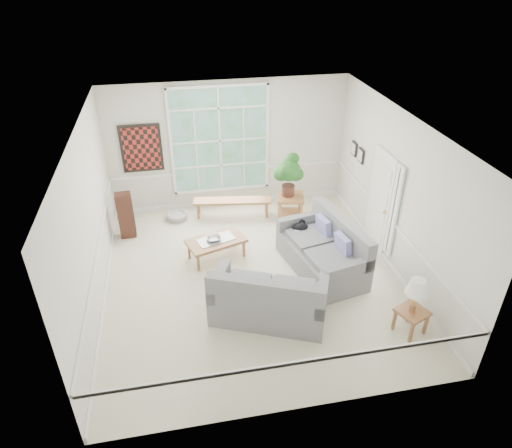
# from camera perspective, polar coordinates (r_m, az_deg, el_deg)

# --- Properties ---
(floor) EXTENTS (5.50, 6.00, 0.01)m
(floor) POSITION_cam_1_polar(r_m,az_deg,el_deg) (8.82, -0.39, -6.59)
(floor) COLOR beige
(floor) RESTS_ON ground
(ceiling) EXTENTS (5.50, 6.00, 0.02)m
(ceiling) POSITION_cam_1_polar(r_m,az_deg,el_deg) (7.36, -0.48, 12.16)
(ceiling) COLOR white
(ceiling) RESTS_ON ground
(wall_back) EXTENTS (5.50, 0.02, 3.00)m
(wall_back) POSITION_cam_1_polar(r_m,az_deg,el_deg) (10.66, -3.45, 9.76)
(wall_back) COLOR silver
(wall_back) RESTS_ON ground
(wall_front) EXTENTS (5.50, 0.02, 3.00)m
(wall_front) POSITION_cam_1_polar(r_m,az_deg,el_deg) (5.63, 5.36, -12.98)
(wall_front) COLOR silver
(wall_front) RESTS_ON ground
(wall_left) EXTENTS (0.02, 6.00, 3.00)m
(wall_left) POSITION_cam_1_polar(r_m,az_deg,el_deg) (8.02, -20.12, -0.02)
(wall_left) COLOR silver
(wall_left) RESTS_ON ground
(wall_right) EXTENTS (0.02, 6.00, 3.00)m
(wall_right) POSITION_cam_1_polar(r_m,az_deg,el_deg) (8.85, 17.39, 3.54)
(wall_right) COLOR silver
(wall_right) RESTS_ON ground
(window_back) EXTENTS (2.30, 0.08, 2.40)m
(window_back) POSITION_cam_1_polar(r_m,az_deg,el_deg) (10.55, -4.54, 10.35)
(window_back) COLOR white
(window_back) RESTS_ON wall_back
(entry_door) EXTENTS (0.08, 0.90, 2.10)m
(entry_door) POSITION_cam_1_polar(r_m,az_deg,el_deg) (9.50, 15.19, 2.81)
(entry_door) COLOR white
(entry_door) RESTS_ON floor
(door_sidelight) EXTENTS (0.08, 0.26, 1.90)m
(door_sidelight) POSITION_cam_1_polar(r_m,az_deg,el_deg) (8.97, 16.90, 1.45)
(door_sidelight) COLOR white
(door_sidelight) RESTS_ON wall_right
(wall_art) EXTENTS (0.90, 0.06, 1.10)m
(wall_art) POSITION_cam_1_polar(r_m,az_deg,el_deg) (10.53, -14.13, 9.15)
(wall_art) COLOR #591816
(wall_art) RESTS_ON wall_back
(wall_frame_near) EXTENTS (0.04, 0.26, 0.32)m
(wall_frame_near) POSITION_cam_1_polar(r_m,az_deg,el_deg) (10.22, 12.94, 8.33)
(wall_frame_near) COLOR black
(wall_frame_near) RESTS_ON wall_right
(wall_frame_far) EXTENTS (0.04, 0.26, 0.32)m
(wall_frame_far) POSITION_cam_1_polar(r_m,az_deg,el_deg) (10.56, 12.12, 9.18)
(wall_frame_far) COLOR black
(wall_frame_far) RESTS_ON wall_right
(loveseat_right) EXTENTS (1.40, 2.12, 1.06)m
(loveseat_right) POSITION_cam_1_polar(r_m,az_deg,el_deg) (8.79, 8.25, -2.83)
(loveseat_right) COLOR slate
(loveseat_right) RESTS_ON floor
(loveseat_front) EXTENTS (2.13, 1.64, 1.03)m
(loveseat_front) POSITION_cam_1_polar(r_m,az_deg,el_deg) (7.67, 1.68, -8.43)
(loveseat_front) COLOR slate
(loveseat_front) RESTS_ON floor
(coffee_table) EXTENTS (1.28, 0.95, 0.43)m
(coffee_table) POSITION_cam_1_polar(r_m,az_deg,el_deg) (9.24, -4.97, -3.06)
(coffee_table) COLOR brown
(coffee_table) RESTS_ON floor
(pewter_bowl) EXTENTS (0.40, 0.40, 0.09)m
(pewter_bowl) POSITION_cam_1_polar(r_m,az_deg,el_deg) (9.09, -5.30, -1.78)
(pewter_bowl) COLOR #A2A1A7
(pewter_bowl) RESTS_ON coffee_table
(window_bench) EXTENTS (1.82, 0.61, 0.42)m
(window_bench) POSITION_cam_1_polar(r_m,az_deg,el_deg) (10.65, -2.96, 2.04)
(window_bench) COLOR brown
(window_bench) RESTS_ON floor
(end_table) EXTENTS (0.70, 0.70, 0.59)m
(end_table) POSITION_cam_1_polar(r_m,az_deg,el_deg) (10.51, 4.28, 2.10)
(end_table) COLOR brown
(end_table) RESTS_ON floor
(houseplant) EXTENTS (0.66, 0.66, 0.99)m
(houseplant) POSITION_cam_1_polar(r_m,az_deg,el_deg) (10.17, 4.11, 6.10)
(houseplant) COLOR #20531E
(houseplant) RESTS_ON end_table
(side_table) EXTENTS (0.58, 0.58, 0.45)m
(side_table) POSITION_cam_1_polar(r_m,az_deg,el_deg) (7.97, 18.72, -11.41)
(side_table) COLOR brown
(side_table) RESTS_ON floor
(table_lamp) EXTENTS (0.51, 0.51, 0.62)m
(table_lamp) POSITION_cam_1_polar(r_m,az_deg,el_deg) (7.63, 19.31, -8.47)
(table_lamp) COLOR silver
(table_lamp) RESTS_ON side_table
(pet_bed) EXTENTS (0.61, 0.61, 0.15)m
(pet_bed) POSITION_cam_1_polar(r_m,az_deg,el_deg) (10.73, -9.85, 1.00)
(pet_bed) COLOR gray
(pet_bed) RESTS_ON floor
(floor_speaker) EXTENTS (0.34, 0.27, 1.03)m
(floor_speaker) POSITION_cam_1_polar(r_m,az_deg,el_deg) (10.12, -15.99, 1.06)
(floor_speaker) COLOR #3A1D14
(floor_speaker) RESTS_ON floor
(cat) EXTENTS (0.40, 0.36, 0.16)m
(cat) POSITION_cam_1_polar(r_m,az_deg,el_deg) (9.18, 5.51, -0.31)
(cat) COLOR black
(cat) RESTS_ON loveseat_right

